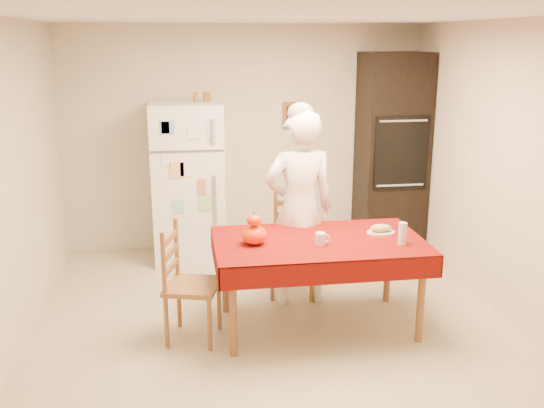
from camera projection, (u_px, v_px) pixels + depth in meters
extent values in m
plane|color=tan|center=(275.00, 330.00, 5.03)|extent=(4.50, 4.50, 0.00)
cube|color=beige|center=(244.00, 138.00, 6.84)|extent=(4.00, 0.02, 2.50)
cube|color=beige|center=(358.00, 306.00, 2.55)|extent=(4.00, 0.02, 2.50)
cube|color=beige|center=(4.00, 193.00, 4.40)|extent=(0.02, 4.50, 2.50)
cube|color=beige|center=(514.00, 175.00, 4.99)|extent=(0.02, 4.50, 2.50)
cube|color=white|center=(275.00, 15.00, 4.37)|extent=(4.00, 4.50, 0.02)
cube|color=brown|center=(292.00, 115.00, 6.84)|extent=(0.22, 0.02, 0.30)
cube|color=white|center=(188.00, 182.00, 6.50)|extent=(0.75, 0.70, 1.70)
cube|color=silver|center=(213.00, 131.00, 6.03)|extent=(0.03, 0.03, 0.25)
cube|color=silver|center=(215.00, 204.00, 6.22)|extent=(0.03, 0.03, 0.60)
cube|color=black|center=(391.00, 153.00, 6.81)|extent=(0.70, 0.60, 2.20)
cube|color=black|center=(401.00, 153.00, 6.50)|extent=(0.59, 0.02, 0.80)
cylinder|color=brown|center=(233.00, 313.00, 4.54)|extent=(0.06, 0.06, 0.71)
cylinder|color=brown|center=(225.00, 274.00, 5.28)|extent=(0.06, 0.06, 0.71)
cylinder|color=brown|center=(421.00, 300.00, 4.75)|extent=(0.06, 0.06, 0.71)
cylinder|color=brown|center=(388.00, 265.00, 5.49)|extent=(0.06, 0.06, 0.71)
cube|color=brown|center=(319.00, 244.00, 4.92)|extent=(1.60, 0.90, 0.04)
cube|color=#560B04|center=(319.00, 241.00, 4.91)|extent=(1.70, 1.00, 0.01)
cylinder|color=brown|center=(272.00, 278.00, 5.55)|extent=(0.04, 0.04, 0.43)
cylinder|color=brown|center=(275.00, 265.00, 5.87)|extent=(0.04, 0.04, 0.43)
cylinder|color=brown|center=(312.00, 280.00, 5.52)|extent=(0.04, 0.04, 0.43)
cylinder|color=brown|center=(313.00, 266.00, 5.84)|extent=(0.04, 0.04, 0.43)
cube|color=brown|center=(293.00, 249.00, 5.63)|extent=(0.50, 0.49, 0.04)
cube|color=brown|center=(294.00, 218.00, 5.73)|extent=(0.36, 0.11, 0.50)
cylinder|color=brown|center=(210.00, 325.00, 4.65)|extent=(0.04, 0.04, 0.43)
cylinder|color=brown|center=(167.00, 322.00, 4.69)|extent=(0.04, 0.04, 0.43)
cylinder|color=brown|center=(219.00, 305.00, 4.99)|extent=(0.04, 0.04, 0.43)
cylinder|color=brown|center=(179.00, 303.00, 5.03)|extent=(0.04, 0.04, 0.43)
cube|color=brown|center=(193.00, 286.00, 4.78)|extent=(0.50, 0.51, 0.04)
cube|color=brown|center=(170.00, 256.00, 4.73)|extent=(0.13, 0.35, 0.50)
imported|color=white|center=(300.00, 209.00, 5.35)|extent=(0.67, 0.47, 1.76)
cylinder|color=silver|center=(320.00, 239.00, 4.78)|extent=(0.08, 0.08, 0.10)
ellipsoid|color=#CC3504|center=(254.00, 235.00, 4.79)|extent=(0.20, 0.20, 0.15)
ellipsoid|color=red|center=(254.00, 220.00, 4.76)|extent=(0.12, 0.12, 0.09)
cylinder|color=silver|center=(402.00, 233.00, 4.79)|extent=(0.07, 0.07, 0.18)
cylinder|color=silver|center=(381.00, 233.00, 5.06)|extent=(0.24, 0.24, 0.02)
ellipsoid|color=tan|center=(381.00, 228.00, 5.05)|extent=(0.18, 0.10, 0.06)
cylinder|color=#8F611A|center=(196.00, 97.00, 6.33)|extent=(0.05, 0.05, 0.10)
cylinder|color=brown|center=(206.00, 97.00, 6.34)|extent=(0.05, 0.05, 0.10)
cylinder|color=brown|center=(208.00, 97.00, 6.35)|extent=(0.05, 0.05, 0.10)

